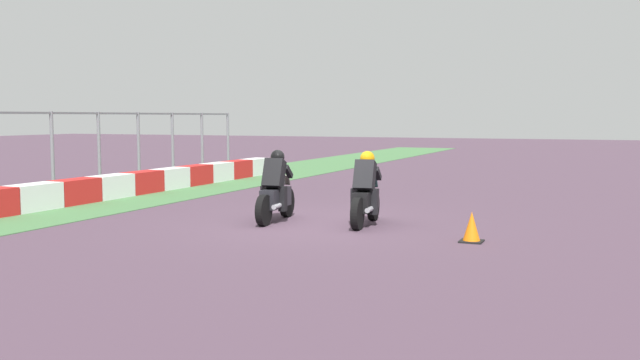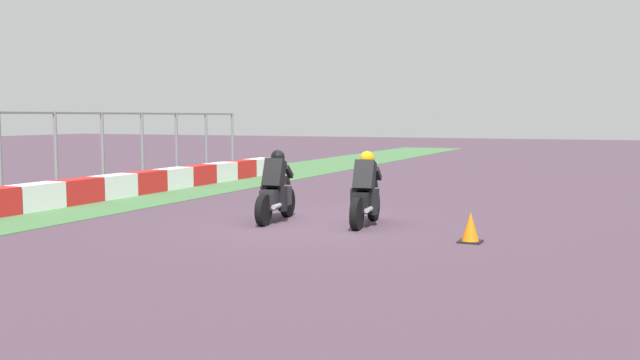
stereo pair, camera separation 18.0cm
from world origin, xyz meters
The scene contains 6 objects.
ground_plane centered at (0.00, 0.00, 0.00)m, with size 120.00×120.00×0.00m, color #4D3848.
grass_verge centered at (0.00, 6.77, 0.01)m, with size 72.00×4.15×0.02m, color #467644.
track_barrier centered at (0.00, 6.85, 0.32)m, with size 21.97×0.60×0.64m.
rider_lane_a centered at (0.29, -1.04, 0.62)m, with size 2.04×0.57×1.51m.
rider_lane_b centered at (0.04, 0.88, 0.62)m, with size 2.04×0.57×1.51m.
traffic_cone centered at (-0.88, -3.42, 0.25)m, with size 0.40×0.40×0.54m.
Camera 1 is at (-13.38, -5.77, 2.21)m, focal length 40.02 mm.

